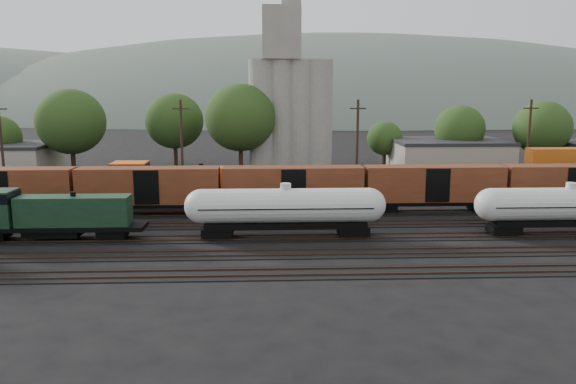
{
  "coord_description": "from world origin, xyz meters",
  "views": [
    {
      "loc": [
        -0.75,
        -54.59,
        13.45
      ],
      "look_at": [
        1.62,
        2.0,
        3.0
      ],
      "focal_mm": 35.0,
      "sensor_mm": 36.0,
      "label": 1
    }
  ],
  "objects_px": {
    "green_locomotive": "(42,214)",
    "grain_silo": "(289,103)",
    "orange_locomotive": "(173,182)",
    "tank_car_a": "(286,208)"
  },
  "relations": [
    {
      "from": "green_locomotive",
      "to": "tank_car_a",
      "type": "xyz_separation_m",
      "value": [
        21.76,
        0.0,
        0.34
      ]
    },
    {
      "from": "green_locomotive",
      "to": "orange_locomotive",
      "type": "bearing_deg",
      "value": 58.38
    },
    {
      "from": "orange_locomotive",
      "to": "green_locomotive",
      "type": "bearing_deg",
      "value": -121.62
    },
    {
      "from": "tank_car_a",
      "to": "grain_silo",
      "type": "xyz_separation_m",
      "value": [
        2.17,
        41.0,
        8.43
      ]
    },
    {
      "from": "green_locomotive",
      "to": "grain_silo",
      "type": "relative_size",
      "value": 0.57
    },
    {
      "from": "orange_locomotive",
      "to": "grain_silo",
      "type": "xyz_separation_m",
      "value": [
        14.7,
        26.0,
        8.51
      ]
    },
    {
      "from": "orange_locomotive",
      "to": "grain_silo",
      "type": "bearing_deg",
      "value": 60.52
    },
    {
      "from": "green_locomotive",
      "to": "grain_silo",
      "type": "xyz_separation_m",
      "value": [
        23.93,
        41.0,
        8.77
      ]
    },
    {
      "from": "tank_car_a",
      "to": "green_locomotive",
      "type": "bearing_deg",
      "value": -180.0
    },
    {
      "from": "tank_car_a",
      "to": "grain_silo",
      "type": "distance_m",
      "value": 41.91
    }
  ]
}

